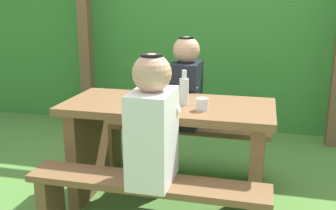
{
  "coord_description": "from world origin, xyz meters",
  "views": [
    {
      "loc": [
        0.61,
        -2.44,
        1.4
      ],
      "look_at": [
        0.0,
        0.0,
        0.73
      ],
      "focal_mm": 41.58,
      "sensor_mm": 36.0,
      "label": 1
    }
  ],
  "objects_px": {
    "person_white_shirt": "(153,125)",
    "bottle_left": "(184,90)",
    "picnic_table": "(168,136)",
    "bottle_right": "(162,86)",
    "bench_near": "(146,198)",
    "bench_far": "(183,139)",
    "drinking_glass": "(202,104)",
    "cell_phone": "(162,104)",
    "person_black_coat": "(186,86)"
  },
  "relations": [
    {
      "from": "person_white_shirt",
      "to": "bottle_left",
      "type": "bearing_deg",
      "value": 81.86
    },
    {
      "from": "picnic_table",
      "to": "bottle_right",
      "type": "xyz_separation_m",
      "value": [
        -0.06,
        0.09,
        0.33
      ]
    },
    {
      "from": "bottle_right",
      "to": "person_white_shirt",
      "type": "bearing_deg",
      "value": -80.23
    },
    {
      "from": "bench_near",
      "to": "bench_far",
      "type": "height_order",
      "value": "same"
    },
    {
      "from": "bench_near",
      "to": "person_white_shirt",
      "type": "distance_m",
      "value": 0.45
    },
    {
      "from": "drinking_glass",
      "to": "bottle_right",
      "type": "xyz_separation_m",
      "value": [
        -0.31,
        0.21,
        0.06
      ]
    },
    {
      "from": "cell_phone",
      "to": "bottle_left",
      "type": "bearing_deg",
      "value": 48.89
    },
    {
      "from": "bench_far",
      "to": "person_white_shirt",
      "type": "relative_size",
      "value": 1.95
    },
    {
      "from": "bottle_left",
      "to": "bench_near",
      "type": "bearing_deg",
      "value": -102.61
    },
    {
      "from": "bottle_right",
      "to": "bench_near",
      "type": "bearing_deg",
      "value": -84.08
    },
    {
      "from": "picnic_table",
      "to": "bottle_left",
      "type": "relative_size",
      "value": 6.06
    },
    {
      "from": "person_black_coat",
      "to": "drinking_glass",
      "type": "relative_size",
      "value": 9.24
    },
    {
      "from": "bottle_left",
      "to": "bottle_right",
      "type": "relative_size",
      "value": 0.96
    },
    {
      "from": "bench_far",
      "to": "cell_phone",
      "type": "relative_size",
      "value": 10.0
    },
    {
      "from": "bench_far",
      "to": "bottle_right",
      "type": "height_order",
      "value": "bottle_right"
    },
    {
      "from": "bench_near",
      "to": "person_black_coat",
      "type": "relative_size",
      "value": 1.95
    },
    {
      "from": "picnic_table",
      "to": "bottle_right",
      "type": "height_order",
      "value": "bottle_right"
    },
    {
      "from": "picnic_table",
      "to": "bottle_right",
      "type": "distance_m",
      "value": 0.35
    },
    {
      "from": "bench_far",
      "to": "drinking_glass",
      "type": "distance_m",
      "value": 0.83
    },
    {
      "from": "bench_near",
      "to": "person_black_coat",
      "type": "xyz_separation_m",
      "value": [
        0.02,
        1.02,
        0.45
      ]
    },
    {
      "from": "bench_far",
      "to": "person_black_coat",
      "type": "height_order",
      "value": "person_black_coat"
    },
    {
      "from": "drinking_glass",
      "to": "bottle_left",
      "type": "height_order",
      "value": "bottle_left"
    },
    {
      "from": "bench_far",
      "to": "bottle_left",
      "type": "distance_m",
      "value": 0.76
    },
    {
      "from": "person_black_coat",
      "to": "bottle_right",
      "type": "xyz_separation_m",
      "value": [
        -0.08,
        -0.42,
        0.08
      ]
    },
    {
      "from": "bench_near",
      "to": "cell_phone",
      "type": "xyz_separation_m",
      "value": [
        -0.02,
        0.45,
        0.44
      ]
    },
    {
      "from": "bench_near",
      "to": "drinking_glass",
      "type": "distance_m",
      "value": 0.67
    },
    {
      "from": "bench_near",
      "to": "bench_far",
      "type": "bearing_deg",
      "value": 90.0
    },
    {
      "from": "bench_near",
      "to": "bottle_left",
      "type": "distance_m",
      "value": 0.74
    },
    {
      "from": "bench_far",
      "to": "person_black_coat",
      "type": "bearing_deg",
      "value": -10.22
    },
    {
      "from": "drinking_glass",
      "to": "cell_phone",
      "type": "bearing_deg",
      "value": 168.53
    },
    {
      "from": "bench_near",
      "to": "cell_phone",
      "type": "bearing_deg",
      "value": 93.16
    },
    {
      "from": "bottle_right",
      "to": "person_black_coat",
      "type": "bearing_deg",
      "value": 79.1
    },
    {
      "from": "picnic_table",
      "to": "bench_near",
      "type": "relative_size",
      "value": 1.0
    },
    {
      "from": "bench_near",
      "to": "person_white_shirt",
      "type": "xyz_separation_m",
      "value": [
        0.04,
        0.0,
        0.45
      ]
    },
    {
      "from": "picnic_table",
      "to": "person_black_coat",
      "type": "relative_size",
      "value": 1.95
    },
    {
      "from": "person_black_coat",
      "to": "drinking_glass",
      "type": "bearing_deg",
      "value": -69.83
    },
    {
      "from": "bench_far",
      "to": "drinking_glass",
      "type": "height_order",
      "value": "drinking_glass"
    },
    {
      "from": "bench_far",
      "to": "drinking_glass",
      "type": "xyz_separation_m",
      "value": [
        0.25,
        -0.63,
        0.48
      ]
    },
    {
      "from": "bench_near",
      "to": "person_white_shirt",
      "type": "bearing_deg",
      "value": 4.64
    },
    {
      "from": "bench_far",
      "to": "person_black_coat",
      "type": "distance_m",
      "value": 0.45
    },
    {
      "from": "bench_near",
      "to": "bottle_left",
      "type": "bearing_deg",
      "value": 77.39
    },
    {
      "from": "person_white_shirt",
      "to": "person_black_coat",
      "type": "relative_size",
      "value": 1.0
    },
    {
      "from": "picnic_table",
      "to": "person_white_shirt",
      "type": "relative_size",
      "value": 1.95
    },
    {
      "from": "bench_far",
      "to": "cell_phone",
      "type": "height_order",
      "value": "cell_phone"
    },
    {
      "from": "bottle_right",
      "to": "drinking_glass",
      "type": "bearing_deg",
      "value": -33.69
    },
    {
      "from": "person_white_shirt",
      "to": "drinking_glass",
      "type": "height_order",
      "value": "person_white_shirt"
    },
    {
      "from": "bottle_left",
      "to": "cell_phone",
      "type": "xyz_separation_m",
      "value": [
        -0.14,
        -0.05,
        -0.09
      ]
    },
    {
      "from": "person_white_shirt",
      "to": "person_black_coat",
      "type": "height_order",
      "value": "same"
    },
    {
      "from": "bottle_right",
      "to": "bench_far",
      "type": "bearing_deg",
      "value": 81.6
    },
    {
      "from": "bottle_right",
      "to": "cell_phone",
      "type": "bearing_deg",
      "value": -76.1
    }
  ]
}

